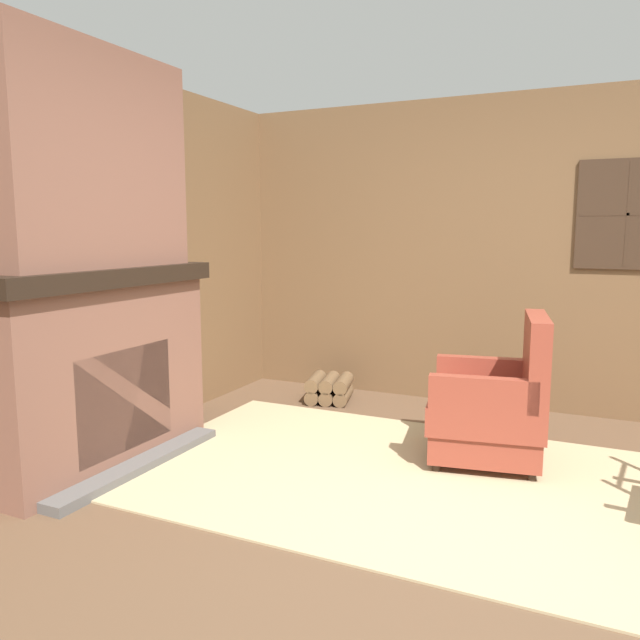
% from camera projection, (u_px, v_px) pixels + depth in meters
% --- Properties ---
extents(ground_plane, '(14.00, 14.00, 0.00)m').
position_uv_depth(ground_plane, '(436.00, 531.00, 3.08)').
color(ground_plane, brown).
extents(wood_panel_wall_left, '(0.06, 5.40, 2.56)m').
position_uv_depth(wood_panel_wall_left, '(62.00, 262.00, 3.92)').
color(wood_panel_wall_left, brown).
rests_on(wood_panel_wall_left, ground).
extents(wood_panel_wall_back, '(5.40, 0.09, 2.56)m').
position_uv_depth(wood_panel_wall_back, '(519.00, 253.00, 5.06)').
color(wood_panel_wall_back, brown).
rests_on(wood_panel_wall_back, ground).
extents(fireplace_hearth, '(0.66, 1.66, 1.25)m').
position_uv_depth(fireplace_hearth, '(100.00, 368.00, 3.90)').
color(fireplace_hearth, brown).
rests_on(fireplace_hearth, ground).
extents(chimney_breast, '(0.40, 1.37, 1.29)m').
position_uv_depth(chimney_breast, '(87.00, 160.00, 3.72)').
color(chimney_breast, brown).
rests_on(chimney_breast, fireplace_hearth).
extents(area_rug, '(3.64, 2.11, 0.01)m').
position_uv_depth(area_rug, '(425.00, 481.00, 3.68)').
color(area_rug, tan).
rests_on(area_rug, ground).
extents(armchair, '(0.81, 0.80, 0.96)m').
position_uv_depth(armchair, '(493.00, 409.00, 3.95)').
color(armchair, brown).
rests_on(armchair, ground).
extents(firewood_stack, '(0.45, 0.47, 0.23)m').
position_uv_depth(firewood_stack, '(329.00, 388.00, 5.41)').
color(firewood_stack, brown).
rests_on(firewood_stack, ground).
extents(oil_lamp_vase, '(0.13, 0.13, 0.26)m').
position_uv_depth(oil_lamp_vase, '(27.00, 255.00, 3.43)').
color(oil_lamp_vase, silver).
rests_on(oil_lamp_vase, fireplace_hearth).
extents(storage_case, '(0.18, 0.25, 0.13)m').
position_uv_depth(storage_case, '(119.00, 255.00, 4.07)').
color(storage_case, brown).
rests_on(storage_case, fireplace_hearth).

